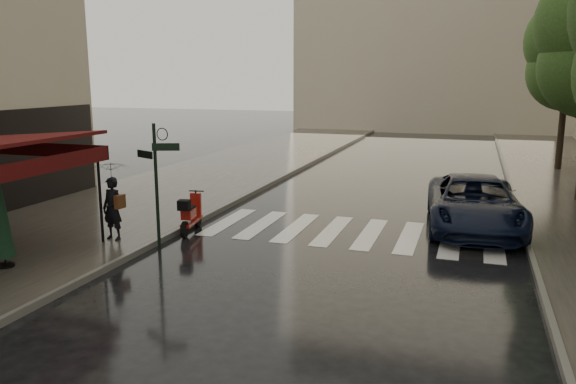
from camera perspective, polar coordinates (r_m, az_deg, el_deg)
The scene contains 12 objects.
ground at distance 11.29m, azimuth -15.58°, elevation -10.50°, with size 120.00×120.00×0.00m, color black.
sidewalk_near at distance 23.49m, azimuth -8.52°, elevation 1.37°, with size 6.00×60.00×0.12m, color #38332D.
curb_near at distance 22.30m, azimuth -1.50°, elevation 0.98°, with size 0.12×60.00×0.16m, color #595651.
curb_far at distance 21.07m, azimuth 21.92°, elevation -0.48°, with size 0.12×60.00×0.16m, color #595651.
crosswalk at distance 15.49m, azimuth 6.42°, elevation -4.07°, with size 7.85×3.20×0.01m.
signpost at distance 13.86m, azimuth -13.23°, elevation 1.58°, with size 1.17×0.29×3.10m.
backdrop_building at distance 47.08m, azimuth 15.33°, elevation 18.27°, with size 22.00×6.00×20.00m, color #C0AE93.
tree_far at distance 27.89m, azimuth 26.68°, elevation 13.02°, with size 3.80×3.80×8.16m.
pedestrian_with_umbrella at distance 14.67m, azimuth -17.57°, elevation 1.47°, with size 1.06×1.07×2.42m.
scooter at distance 15.50m, azimuth -9.88°, elevation -2.32°, with size 0.57×1.60×1.06m.
parked_car at distance 16.42m, azimuth 18.39°, elevation -1.10°, with size 2.43×5.27×1.47m, color black.
parasol_back at distance 13.44m, azimuth -27.22°, elevation -1.43°, with size 0.46×0.46×2.45m.
Camera 1 is at (6.00, -8.62, 4.15)m, focal length 35.00 mm.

